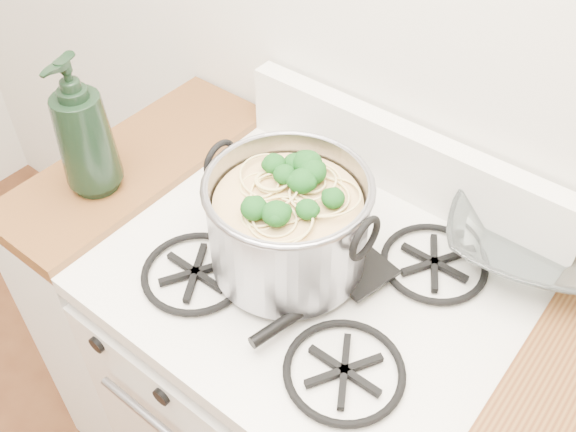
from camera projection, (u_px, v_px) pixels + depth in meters
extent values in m
cube|color=white|center=(309.00, 402.00, 1.57)|extent=(0.76, 0.65, 0.81)
cube|color=white|center=(315.00, 278.00, 1.23)|extent=(0.76, 0.65, 0.04)
cube|color=black|center=(316.00, 267.00, 1.21)|extent=(0.60, 0.56, 0.02)
cylinder|color=black|center=(101.00, 342.00, 1.25)|extent=(0.04, 0.03, 0.04)
cylinder|color=black|center=(165.00, 393.00, 1.17)|extent=(0.04, 0.03, 0.04)
cube|color=silver|center=(163.00, 293.00, 1.77)|extent=(0.25, 0.65, 0.88)
cube|color=#552C14|center=(135.00, 165.00, 1.44)|extent=(0.25, 0.65, 0.04)
cylinder|color=gray|center=(288.00, 224.00, 1.14)|extent=(0.29, 0.29, 0.19)
torus|color=gray|center=(288.00, 186.00, 1.08)|extent=(0.30, 0.30, 0.01)
torus|color=black|center=(220.00, 160.00, 1.17)|extent=(0.01, 0.08, 0.08)
torus|color=black|center=(365.00, 239.00, 1.03)|extent=(0.01, 0.08, 0.08)
cylinder|color=tan|center=(288.00, 231.00, 1.16)|extent=(0.26, 0.26, 0.15)
sphere|color=#124413|center=(288.00, 193.00, 1.09)|extent=(0.04, 0.04, 0.04)
sphere|color=#124413|center=(288.00, 193.00, 1.09)|extent=(0.04, 0.04, 0.04)
sphere|color=#124413|center=(288.00, 193.00, 1.09)|extent=(0.04, 0.04, 0.04)
sphere|color=#124413|center=(288.00, 193.00, 1.09)|extent=(0.04, 0.04, 0.04)
sphere|color=#124413|center=(288.00, 193.00, 1.09)|extent=(0.04, 0.04, 0.04)
sphere|color=#124413|center=(288.00, 193.00, 1.09)|extent=(0.04, 0.04, 0.04)
sphere|color=#124413|center=(288.00, 193.00, 1.09)|extent=(0.04, 0.04, 0.04)
sphere|color=#124413|center=(288.00, 193.00, 1.09)|extent=(0.04, 0.04, 0.04)
sphere|color=#124413|center=(288.00, 193.00, 1.09)|extent=(0.04, 0.04, 0.04)
sphere|color=#124413|center=(288.00, 193.00, 1.09)|extent=(0.04, 0.04, 0.04)
imported|color=white|center=(525.00, 244.00, 1.22)|extent=(0.14, 0.14, 0.03)
imported|color=black|center=(82.00, 127.00, 1.26)|extent=(0.14, 0.15, 0.31)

